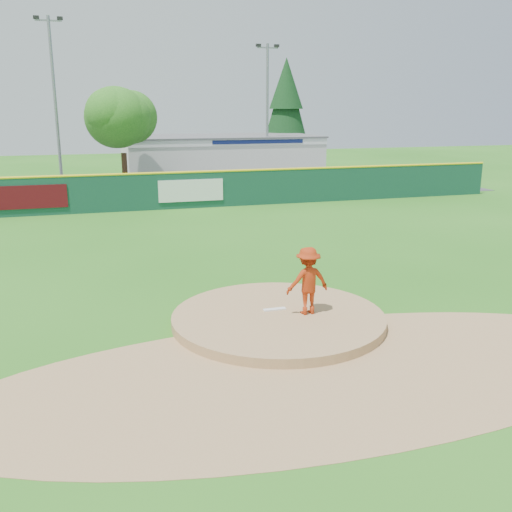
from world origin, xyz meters
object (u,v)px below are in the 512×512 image
object	(u,v)px
van	(89,189)
pool_building_grp	(220,156)
pitcher	(308,281)
light_pole_right	(267,106)
conifer_tree	(286,107)
light_pole_left	(55,98)
deciduous_tree	(122,122)

from	to	relation	value
van	pool_building_grp	world-z (taller)	pool_building_grp
pitcher	light_pole_right	xyz separation A→B (m)	(8.26, 29.15, 4.42)
conifer_tree	light_pole_right	bearing A→B (deg)	-119.74
pitcher	light_pole_left	xyz separation A→B (m)	(-6.74, 27.15, 4.92)
pitcher	van	bearing A→B (deg)	-79.98
pitcher	van	xyz separation A→B (m)	(-5.07, 22.11, -0.36)
pitcher	light_pole_left	distance (m)	28.41
deciduous_tree	pitcher	bearing A→B (deg)	-83.79
pitcher	light_pole_left	size ratio (longest dim) A/B	0.16
van	light_pole_left	size ratio (longest dim) A/B	0.49
van	light_pole_right	world-z (taller)	light_pole_right
pool_building_grp	van	bearing A→B (deg)	-135.82
light_pole_left	light_pole_right	xyz separation A→B (m)	(15.00, 2.00, -0.51)
deciduous_tree	light_pole_left	xyz separation A→B (m)	(-4.00, 2.00, 1.50)
conifer_tree	light_pole_left	xyz separation A→B (m)	(-19.00, -9.00, 0.51)
conifer_tree	pitcher	bearing A→B (deg)	-108.74
pool_building_grp	light_pole_right	world-z (taller)	light_pole_right
light_pole_right	van	bearing A→B (deg)	-152.15
conifer_tree	van	bearing A→B (deg)	-140.98
deciduous_tree	pool_building_grp	bearing A→B (deg)	41.16
deciduous_tree	light_pole_left	size ratio (longest dim) A/B	0.67
van	light_pole_left	distance (m)	7.49
deciduous_tree	light_pole_right	xyz separation A→B (m)	(11.00, 4.00, 0.99)
light_pole_right	deciduous_tree	bearing A→B (deg)	-160.02
pitcher	deciduous_tree	size ratio (longest dim) A/B	0.24
pitcher	pool_building_grp	distance (m)	32.58
pool_building_grp	light_pole_left	bearing A→B (deg)	-157.40
van	light_pole_left	xyz separation A→B (m)	(-1.67, 5.04, 5.28)
van	deciduous_tree	size ratio (longest dim) A/B	0.73
van	deciduous_tree	world-z (taller)	deciduous_tree
pitcher	deciduous_tree	bearing A→B (deg)	-86.67
conifer_tree	light_pole_right	xyz separation A→B (m)	(-4.00, -7.00, 0.00)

